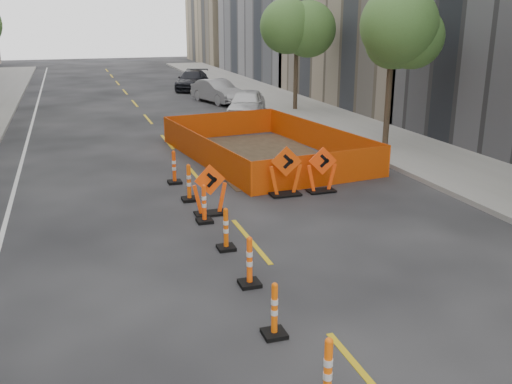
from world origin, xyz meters
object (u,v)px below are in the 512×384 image
object	(u,v)px
channelizer_5	(204,204)
chevron_sign_left	(210,190)
channelizer_1	(328,372)
channelizer_2	(274,310)
channelizer_6	(189,182)
channelizer_3	(250,261)
channelizer_7	(174,167)
parked_car_far	(192,80)
chevron_sign_center	(286,171)
parked_car_mid	(217,91)
chevron_sign_right	(322,170)
parked_car_near	(247,104)
channelizer_4	(226,229)

from	to	relation	value
channelizer_5	chevron_sign_left	bearing A→B (deg)	62.08
channelizer_1	channelizer_2	distance (m)	1.96
channelizer_6	chevron_sign_left	distance (m)	1.44
channelizer_2	channelizer_3	distance (m)	1.96
chevron_sign_left	channelizer_5	bearing A→B (deg)	-120.08
channelizer_7	parked_car_far	distance (m)	24.76
chevron_sign_center	channelizer_5	bearing A→B (deg)	-136.93
channelizer_5	parked_car_far	xyz separation A→B (m)	(5.67, 27.99, 0.18)
channelizer_5	channelizer_7	world-z (taller)	channelizer_7
channelizer_7	parked_car_mid	bearing A→B (deg)	71.15
channelizer_1	chevron_sign_right	distance (m)	10.23
channelizer_3	channelizer_5	distance (m)	3.91
channelizer_2	chevron_sign_right	distance (m)	8.51
parked_car_mid	channelizer_7	bearing A→B (deg)	-125.24
channelizer_6	parked_car_mid	distance (m)	20.02
chevron_sign_left	chevron_sign_center	world-z (taller)	chevron_sign_center
channelizer_5	parked_car_near	bearing A→B (deg)	68.80
chevron_sign_left	chevron_sign_center	bearing A→B (deg)	18.74
channelizer_1	channelizer_6	distance (m)	9.77
parked_car_far	channelizer_7	bearing A→B (deg)	-81.45
channelizer_3	channelizer_4	xyz separation A→B (m)	(0.04, 1.95, -0.02)
channelizer_3	chevron_sign_right	size ratio (longest dim) A/B	0.74
channelizer_5	parked_car_far	world-z (taller)	parked_car_far
parked_car_near	channelizer_5	bearing A→B (deg)	-87.54
channelizer_7	chevron_sign_center	world-z (taller)	chevron_sign_center
channelizer_6	channelizer_2	bearing A→B (deg)	-91.15
channelizer_1	channelizer_7	world-z (taller)	channelizer_7
channelizer_6	parked_car_near	xyz separation A→B (m)	(5.84, 13.11, 0.20)
channelizer_3	chevron_sign_right	xyz separation A→B (m)	(4.05, 5.43, 0.19)
channelizer_2	channelizer_3	xyz separation A→B (m)	(0.18, 1.95, 0.03)
parked_car_mid	channelizer_1	bearing A→B (deg)	-117.86
parked_car_far	channelizer_3	bearing A→B (deg)	-78.05
chevron_sign_right	parked_car_far	bearing A→B (deg)	98.50
channelizer_6	parked_car_mid	size ratio (longest dim) A/B	0.26
channelizer_5	chevron_sign_right	size ratio (longest dim) A/B	0.72
channelizer_1	chevron_sign_left	xyz separation A→B (m)	(0.38, 8.37, 0.18)
channelizer_5	channelizer_7	distance (m)	3.91
channelizer_4	parked_car_near	bearing A→B (deg)	71.23
channelizer_5	chevron_sign_right	bearing A→B (deg)	20.52
channelizer_4	parked_car_near	world-z (taller)	parked_car_near
channelizer_2	channelizer_5	size ratio (longest dim) A/B	0.96
channelizer_3	chevron_sign_center	world-z (taller)	chevron_sign_center
chevron_sign_center	channelizer_3	bearing A→B (deg)	-102.77
channelizer_6	channelizer_7	bearing A→B (deg)	92.51
channelizer_5	parked_car_mid	xyz separation A→B (m)	(5.79, 21.12, 0.20)
channelizer_2	chevron_sign_center	distance (m)	8.01
channelizer_1	chevron_sign_right	bearing A→B (deg)	66.03
channelizer_5	channelizer_3	bearing A→B (deg)	-89.71
channelizer_4	chevron_sign_right	size ratio (longest dim) A/B	0.71
channelizer_2	channelizer_7	bearing A→B (deg)	89.58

